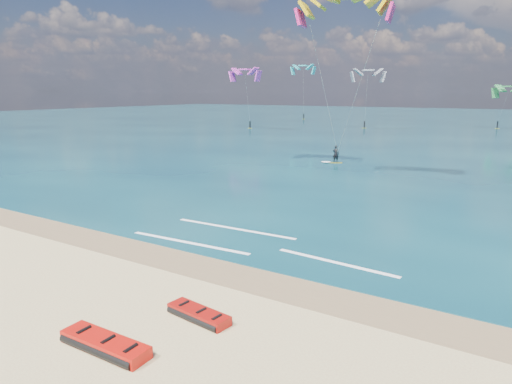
% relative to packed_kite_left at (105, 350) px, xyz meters
% --- Properties ---
extents(ground, '(320.00, 320.00, 0.00)m').
position_rel_packed_kite_left_xyz_m(ground, '(-2.05, 43.49, 0.00)').
color(ground, tan).
rests_on(ground, ground).
extents(wet_sand_strip, '(320.00, 2.40, 0.01)m').
position_rel_packed_kite_left_xyz_m(wet_sand_strip, '(-2.05, 6.49, 0.00)').
color(wet_sand_strip, brown).
rests_on(wet_sand_strip, ground).
extents(sea, '(320.00, 200.00, 0.04)m').
position_rel_packed_kite_left_xyz_m(sea, '(-2.05, 107.49, 0.02)').
color(sea, '#0A2B3B').
rests_on(sea, ground).
extents(packed_kite_left, '(3.17, 1.20, 0.42)m').
position_rel_packed_kite_left_xyz_m(packed_kite_left, '(0.00, 0.00, 0.00)').
color(packed_kite_left, red).
rests_on(packed_kite_left, ground).
extents(packed_kite_mid, '(2.59, 1.29, 0.36)m').
position_rel_packed_kite_left_xyz_m(packed_kite_mid, '(1.13, 2.85, 0.00)').
color(packed_kite_mid, '#9E100A').
rests_on(packed_kite_mid, ground).
extents(kitesurfer_main, '(10.10, 10.03, 16.13)m').
position_rel_packed_kite_left_xyz_m(kitesurfer_main, '(-5.89, 32.00, 8.22)').
color(kitesurfer_main, gold).
rests_on(kitesurfer_main, sea).
extents(shoreline_foam, '(13.35, 3.66, 0.01)m').
position_rel_packed_kite_left_xyz_m(shoreline_foam, '(-1.80, 10.01, 0.04)').
color(shoreline_foam, white).
rests_on(shoreline_foam, ground).
extents(distant_kites, '(84.68, 35.50, 13.56)m').
position_rel_packed_kite_left_xyz_m(distant_kites, '(-14.24, 82.16, 5.63)').
color(distant_kites, '#2AB1B8').
rests_on(distant_kites, ground).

